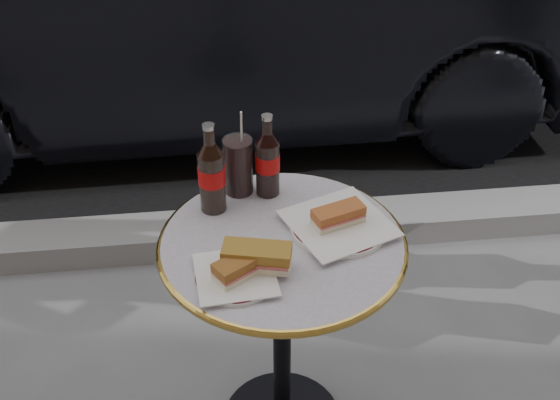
{
  "coord_description": "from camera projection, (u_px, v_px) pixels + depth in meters",
  "views": [
    {
      "loc": [
        -0.16,
        -1.33,
        1.83
      ],
      "look_at": [
        0.0,
        0.05,
        0.82
      ],
      "focal_mm": 45.0,
      "sensor_mm": 36.0,
      "label": 1
    }
  ],
  "objects": [
    {
      "name": "bistro_table",
      "position": [
        282.0,
        342.0,
        1.95
      ],
      "size": [
        0.62,
        0.62,
        0.73
      ],
      "primitive_type": null,
      "color": "#BAB2C4",
      "rests_on": "ground"
    },
    {
      "name": "sandwich_right",
      "position": [
        338.0,
        217.0,
        1.75
      ],
      "size": [
        0.14,
        0.1,
        0.05
      ],
      "primitive_type": "cube",
      "rotation": [
        0.0,
        0.0,
        0.34
      ],
      "color": "#AF5B2C",
      "rests_on": "plate_right"
    },
    {
      "name": "plate_right",
      "position": [
        339.0,
        226.0,
        1.77
      ],
      "size": [
        0.29,
        0.29,
        0.01
      ],
      "primitive_type": "cylinder",
      "rotation": [
        0.0,
        0.0,
        0.2
      ],
      "color": "white",
      "rests_on": "bistro_table"
    },
    {
      "name": "cola_bottle_right",
      "position": [
        267.0,
        155.0,
        1.83
      ],
      "size": [
        0.08,
        0.08,
        0.24
      ],
      "primitive_type": null,
      "rotation": [
        0.0,
        0.0,
        0.18
      ],
      "color": "black",
      "rests_on": "bistro_table"
    },
    {
      "name": "sandwich_left_a",
      "position": [
        242.0,
        267.0,
        1.6
      ],
      "size": [
        0.15,
        0.12,
        0.05
      ],
      "primitive_type": "cube",
      "rotation": [
        0.0,
        0.0,
        0.58
      ],
      "color": "brown",
      "rests_on": "plate_left"
    },
    {
      "name": "curb",
      "position": [
        256.0,
        231.0,
        2.86
      ],
      "size": [
        40.0,
        0.2,
        0.12
      ],
      "primitive_type": "cube",
      "color": "gray",
      "rests_on": "ground"
    },
    {
      "name": "sandwich_left_b",
      "position": [
        257.0,
        258.0,
        1.62
      ],
      "size": [
        0.17,
        0.11,
        0.06
      ],
      "primitive_type": "cube",
      "rotation": [
        0.0,
        0.0,
        -0.23
      ],
      "color": "olive",
      "rests_on": "plate_left"
    },
    {
      "name": "cola_glass",
      "position": [
        238.0,
        166.0,
        1.86
      ],
      "size": [
        0.09,
        0.09,
        0.16
      ],
      "primitive_type": "cylinder",
      "rotation": [
        0.0,
        0.0,
        0.17
      ],
      "color": "black",
      "rests_on": "bistro_table"
    },
    {
      "name": "cola_bottle_left",
      "position": [
        211.0,
        168.0,
        1.77
      ],
      "size": [
        0.07,
        0.07,
        0.25
      ],
      "primitive_type": null,
      "rotation": [
        0.0,
        0.0,
        -0.0
      ],
      "color": "black",
      "rests_on": "bistro_table"
    },
    {
      "name": "plate_left",
      "position": [
        236.0,
        277.0,
        1.62
      ],
      "size": [
        0.21,
        0.21,
        0.01
      ],
      "primitive_type": "cylinder",
      "rotation": [
        0.0,
        0.0,
        -0.09
      ],
      "color": "silver",
      "rests_on": "bistro_table"
    }
  ]
}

